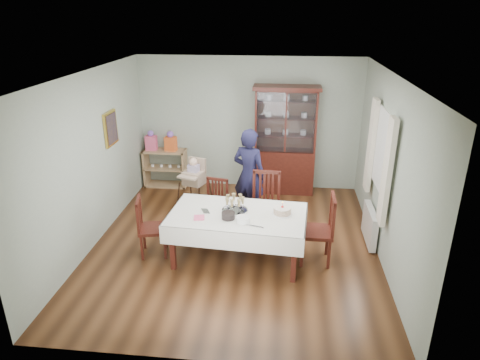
# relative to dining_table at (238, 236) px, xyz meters

# --- Properties ---
(floor) EXTENTS (5.00, 5.00, 0.00)m
(floor) POSITION_rel_dining_table_xyz_m (-0.09, 0.42, -0.38)
(floor) COLOR #593319
(floor) RESTS_ON ground
(room_shell) EXTENTS (5.00, 5.00, 5.00)m
(room_shell) POSITION_rel_dining_table_xyz_m (-0.09, 0.95, 1.32)
(room_shell) COLOR #9EAA99
(room_shell) RESTS_ON floor
(dining_table) EXTENTS (2.08, 1.30, 0.76)m
(dining_table) POSITION_rel_dining_table_xyz_m (0.00, 0.00, 0.00)
(dining_table) COLOR #481B12
(dining_table) RESTS_ON floor
(china_cabinet) EXTENTS (1.30, 0.48, 2.18)m
(china_cabinet) POSITION_rel_dining_table_xyz_m (0.66, 2.68, 0.74)
(china_cabinet) COLOR #481B12
(china_cabinet) RESTS_ON floor
(sideboard) EXTENTS (0.90, 0.38, 0.80)m
(sideboard) POSITION_rel_dining_table_xyz_m (-1.84, 2.70, 0.02)
(sideboard) COLOR tan
(sideboard) RESTS_ON floor
(picture_frame) EXTENTS (0.04, 0.48, 0.58)m
(picture_frame) POSITION_rel_dining_table_xyz_m (-2.31, 1.22, 1.27)
(picture_frame) COLOR gold
(picture_frame) RESTS_ON room_shell
(window) EXTENTS (0.04, 1.02, 1.22)m
(window) POSITION_rel_dining_table_xyz_m (2.13, 0.72, 1.17)
(window) COLOR white
(window) RESTS_ON room_shell
(curtain_left) EXTENTS (0.07, 0.30, 1.55)m
(curtain_left) POSITION_rel_dining_table_xyz_m (2.07, 0.10, 1.07)
(curtain_left) COLOR silver
(curtain_left) RESTS_ON room_shell
(curtain_right) EXTENTS (0.07, 0.30, 1.55)m
(curtain_right) POSITION_rel_dining_table_xyz_m (2.07, 1.34, 1.07)
(curtain_right) COLOR silver
(curtain_right) RESTS_ON room_shell
(radiator) EXTENTS (0.10, 0.80, 0.55)m
(radiator) POSITION_rel_dining_table_xyz_m (2.07, 0.72, -0.08)
(radiator) COLOR white
(radiator) RESTS_ON floor
(chair_far_left) EXTENTS (0.48, 0.48, 0.90)m
(chair_far_left) POSITION_rel_dining_table_xyz_m (-0.49, 0.85, -0.12)
(chair_far_left) COLOR #481B12
(chair_far_left) RESTS_ON floor
(chair_far_right) EXTENTS (0.51, 0.51, 1.08)m
(chair_far_right) POSITION_rel_dining_table_xyz_m (0.36, 0.78, -0.06)
(chair_far_right) COLOR #481B12
(chair_far_right) RESTS_ON floor
(chair_end_left) EXTENTS (0.50, 0.50, 0.93)m
(chair_end_left) POSITION_rel_dining_table_xyz_m (-1.32, 0.00, -0.11)
(chair_end_left) COLOR #481B12
(chair_end_left) RESTS_ON floor
(chair_end_right) EXTENTS (0.48, 0.48, 1.06)m
(chair_end_right) POSITION_rel_dining_table_xyz_m (1.18, 0.07, -0.07)
(chair_end_right) COLOR #481B12
(chair_end_right) RESTS_ON floor
(woman) EXTENTS (0.72, 0.61, 1.68)m
(woman) POSITION_rel_dining_table_xyz_m (0.06, 1.34, 0.46)
(woman) COLOR black
(woman) RESTS_ON floor
(high_chair) EXTENTS (0.60, 0.60, 1.06)m
(high_chair) POSITION_rel_dining_table_xyz_m (-0.97, 1.54, 0.03)
(high_chair) COLOR black
(high_chair) RESTS_ON floor
(champagne_tray) EXTENTS (0.39, 0.39, 0.24)m
(champagne_tray) POSITION_rel_dining_table_xyz_m (-0.05, 0.08, 0.45)
(champagne_tray) COLOR silver
(champagne_tray) RESTS_ON dining_table
(birthday_cake) EXTENTS (0.30, 0.30, 0.20)m
(birthday_cake) POSITION_rel_dining_table_xyz_m (0.65, 0.05, 0.43)
(birthday_cake) COLOR white
(birthday_cake) RESTS_ON dining_table
(plate_stack_dark) EXTENTS (0.22, 0.22, 0.09)m
(plate_stack_dark) POSITION_rel_dining_table_xyz_m (-0.11, -0.17, 0.42)
(plate_stack_dark) COLOR black
(plate_stack_dark) RESTS_ON dining_table
(plate_stack_white) EXTENTS (0.21, 0.21, 0.08)m
(plate_stack_white) POSITION_rel_dining_table_xyz_m (0.11, -0.26, 0.42)
(plate_stack_white) COLOR white
(plate_stack_white) RESTS_ON dining_table
(napkin_stack) EXTENTS (0.17, 0.17, 0.02)m
(napkin_stack) POSITION_rel_dining_table_xyz_m (-0.53, -0.21, 0.39)
(napkin_stack) COLOR #E3537B
(napkin_stack) RESTS_ON dining_table
(cutlery) EXTENTS (0.18, 0.21, 0.01)m
(cutlery) POSITION_rel_dining_table_xyz_m (-0.52, 0.02, 0.38)
(cutlery) COLOR silver
(cutlery) RESTS_ON dining_table
(cake_knife) EXTENTS (0.30, 0.11, 0.01)m
(cake_knife) POSITION_rel_dining_table_xyz_m (0.26, -0.36, 0.38)
(cake_knife) COLOR silver
(cake_knife) RESTS_ON dining_table
(gift_bag_pink) EXTENTS (0.23, 0.15, 0.42)m
(gift_bag_pink) POSITION_rel_dining_table_xyz_m (-2.10, 2.68, 0.60)
(gift_bag_pink) COLOR #E3537B
(gift_bag_pink) RESTS_ON sideboard
(gift_bag_orange) EXTENTS (0.25, 0.19, 0.42)m
(gift_bag_orange) POSITION_rel_dining_table_xyz_m (-1.69, 2.68, 0.60)
(gift_bag_orange) COLOR orange
(gift_bag_orange) RESTS_ON sideboard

